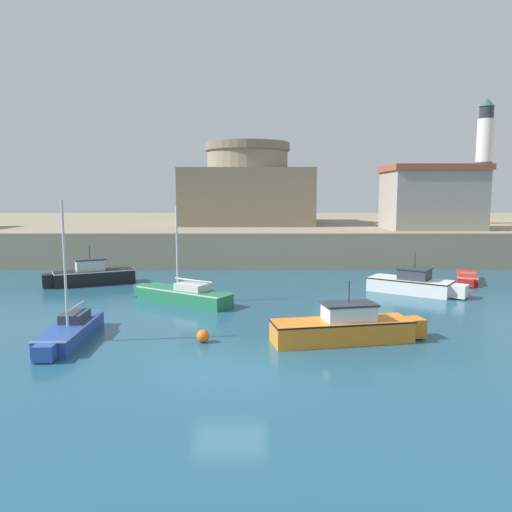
% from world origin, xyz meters
% --- Properties ---
extents(ground_plane, '(200.00, 200.00, 0.00)m').
position_xyz_m(ground_plane, '(0.00, 0.00, 0.00)').
color(ground_plane, '#235670').
extents(quay_seawall, '(120.00, 40.00, 2.83)m').
position_xyz_m(quay_seawall, '(0.00, 42.04, 1.41)').
color(quay_seawall, gray).
rests_on(quay_seawall, ground).
extents(dinghy_red_1, '(2.53, 4.35, 0.64)m').
position_xyz_m(dinghy_red_1, '(15.00, 16.77, 0.31)').
color(dinghy_red_1, red).
rests_on(dinghy_red_1, ground).
extents(sailboat_green_2, '(5.86, 4.38, 5.21)m').
position_xyz_m(sailboat_green_2, '(-3.09, 10.35, 0.47)').
color(sailboat_green_2, '#237A4C').
rests_on(sailboat_green_2, ground).
extents(sailboat_blue_3, '(1.39, 5.43, 5.63)m').
position_xyz_m(sailboat_blue_3, '(-6.60, 3.45, 0.43)').
color(sailboat_blue_3, '#284C9E').
rests_on(sailboat_blue_3, ground).
extents(motorboat_black_4, '(5.62, 3.49, 2.60)m').
position_xyz_m(motorboat_black_4, '(-9.78, 15.83, 0.63)').
color(motorboat_black_4, black).
rests_on(motorboat_black_4, ground).
extents(motorboat_orange_5, '(6.40, 2.58, 2.47)m').
position_xyz_m(motorboat_orange_5, '(4.47, 3.27, 0.59)').
color(motorboat_orange_5, orange).
rests_on(motorboat_orange_5, ground).
extents(motorboat_white_6, '(5.43, 4.40, 2.43)m').
position_xyz_m(motorboat_white_6, '(10.23, 13.02, 0.56)').
color(motorboat_white_6, white).
rests_on(motorboat_white_6, ground).
extents(mooring_buoy, '(0.51, 0.51, 0.51)m').
position_xyz_m(mooring_buoy, '(-1.23, 3.16, 0.26)').
color(mooring_buoy, orange).
rests_on(mooring_buoy, ground).
extents(fortress, '(12.73, 12.73, 8.12)m').
position_xyz_m(fortress, '(0.00, 35.62, 6.07)').
color(fortress, '#796C57').
rests_on(fortress, quay_seawall).
extents(lighthouse, '(1.65, 1.65, 12.46)m').
position_xyz_m(lighthouse, '(24.00, 35.23, 8.87)').
color(lighthouse, silver).
rests_on(lighthouse, quay_seawall).
extents(harbor_shed_far_end, '(7.96, 6.32, 5.42)m').
position_xyz_m(harbor_shed_far_end, '(16.00, 27.20, 5.56)').
color(harbor_shed_far_end, gray).
rests_on(harbor_shed_far_end, quay_seawall).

